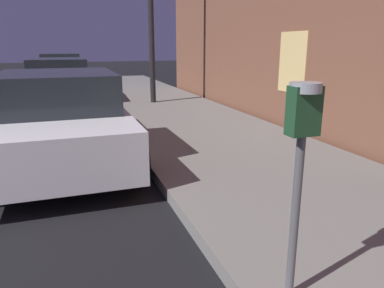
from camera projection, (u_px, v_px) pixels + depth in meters
The scene contains 5 objects.
sidewalk at pixel (362, 228), 3.58m from camera, with size 3.20×36.00×0.15m, color slate.
parking_meter at pixel (301, 141), 2.22m from camera, with size 0.19×0.19×1.46m.
car_white at pixel (61, 119), 5.65m from camera, with size 2.10×4.19×1.43m.
car_black at pixel (61, 83), 10.98m from camera, with size 2.25×4.34×1.43m.
car_silver at pixel (61, 69), 17.10m from camera, with size 2.16×4.54×1.43m.
Camera 1 is at (2.95, -2.50, 1.82)m, focal length 33.99 mm.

